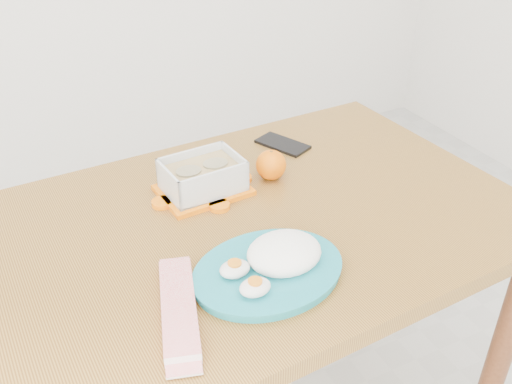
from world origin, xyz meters
name	(u,v)px	position (x,y,z in m)	size (l,w,h in m)	color
dining_table	(256,252)	(-0.10, 0.10, 0.65)	(1.22, 0.86, 0.75)	olive
food_container	(203,177)	(-0.17, 0.24, 0.79)	(0.21, 0.17, 0.08)	orange
orange_fruit	(271,165)	(0.01, 0.23, 0.79)	(0.07, 0.07, 0.07)	orange
rice_plate	(273,263)	(-0.15, -0.09, 0.78)	(0.32, 0.32, 0.08)	teal
candy_bar	(179,308)	(-0.35, -0.11, 0.76)	(0.24, 0.06, 0.02)	red
smartphone	(283,144)	(0.11, 0.36, 0.75)	(0.07, 0.14, 0.01)	black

